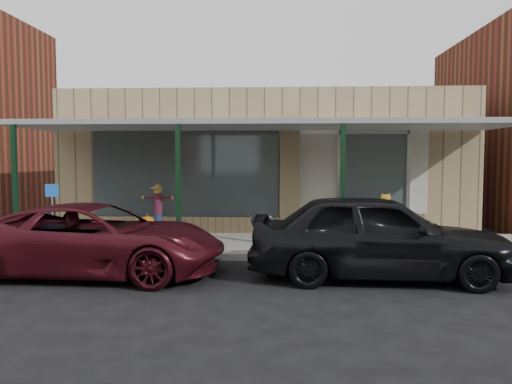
{
  "coord_description": "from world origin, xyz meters",
  "views": [
    {
      "loc": [
        0.46,
        -8.73,
        2.26
      ],
      "look_at": [
        -0.11,
        2.6,
        1.47
      ],
      "focal_mm": 35.0,
      "sensor_mm": 36.0,
      "label": 1
    }
  ],
  "objects_px": {
    "barrel_pumpkin": "(148,234)",
    "parked_sedan": "(378,236)",
    "handicap_sign": "(52,206)",
    "barrel_scarecrow": "(158,220)",
    "car_maroon": "(96,239)"
  },
  "relations": [
    {
      "from": "barrel_pumpkin",
      "to": "parked_sedan",
      "type": "bearing_deg",
      "value": -26.69
    },
    {
      "from": "handicap_sign",
      "to": "parked_sedan",
      "type": "height_order",
      "value": "handicap_sign"
    },
    {
      "from": "barrel_scarecrow",
      "to": "barrel_pumpkin",
      "type": "distance_m",
      "value": 1.01
    },
    {
      "from": "barrel_scarecrow",
      "to": "parked_sedan",
      "type": "distance_m",
      "value": 6.11
    },
    {
      "from": "barrel_pumpkin",
      "to": "handicap_sign",
      "type": "bearing_deg",
      "value": -175.27
    },
    {
      "from": "barrel_scarecrow",
      "to": "barrel_pumpkin",
      "type": "xyz_separation_m",
      "value": [
        -0.01,
        -0.99,
        -0.22
      ]
    },
    {
      "from": "barrel_scarecrow",
      "to": "parked_sedan",
      "type": "height_order",
      "value": "parked_sedan"
    },
    {
      "from": "barrel_pumpkin",
      "to": "parked_sedan",
      "type": "relative_size",
      "value": 0.17
    },
    {
      "from": "handicap_sign",
      "to": "parked_sedan",
      "type": "relative_size",
      "value": 0.31
    },
    {
      "from": "handicap_sign",
      "to": "car_maroon",
      "type": "xyz_separation_m",
      "value": [
        1.91,
        -2.3,
        -0.41
      ]
    },
    {
      "from": "barrel_pumpkin",
      "to": "car_maroon",
      "type": "relative_size",
      "value": 0.17
    },
    {
      "from": "barrel_scarecrow",
      "to": "parked_sedan",
      "type": "relative_size",
      "value": 0.3
    },
    {
      "from": "parked_sedan",
      "to": "handicap_sign",
      "type": "bearing_deg",
      "value": 75.01
    },
    {
      "from": "barrel_pumpkin",
      "to": "parked_sedan",
      "type": "xyz_separation_m",
      "value": [
        5.01,
        -2.52,
        0.4
      ]
    },
    {
      "from": "parked_sedan",
      "to": "car_maroon",
      "type": "relative_size",
      "value": 0.98
    }
  ]
}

